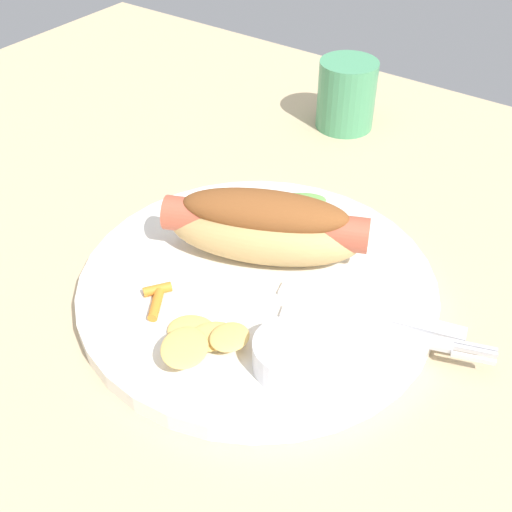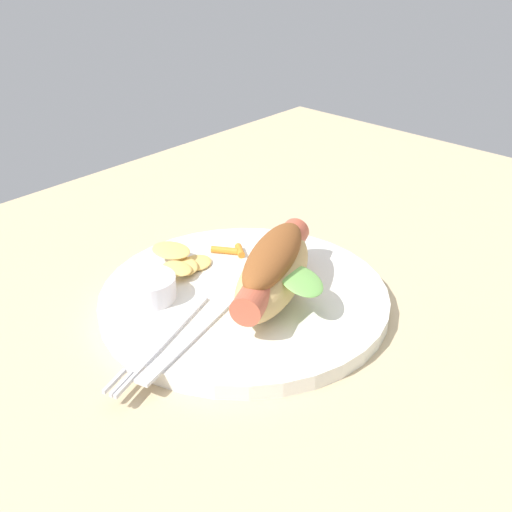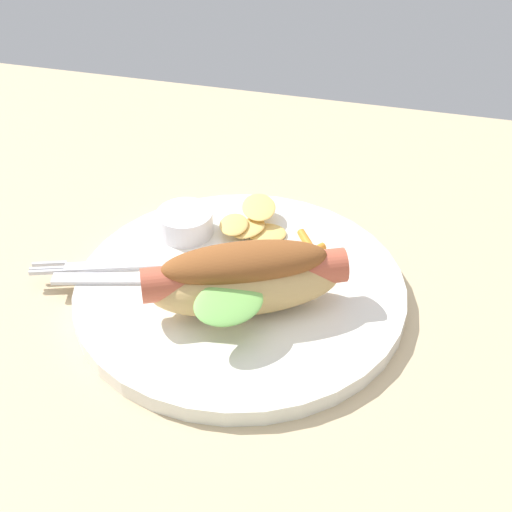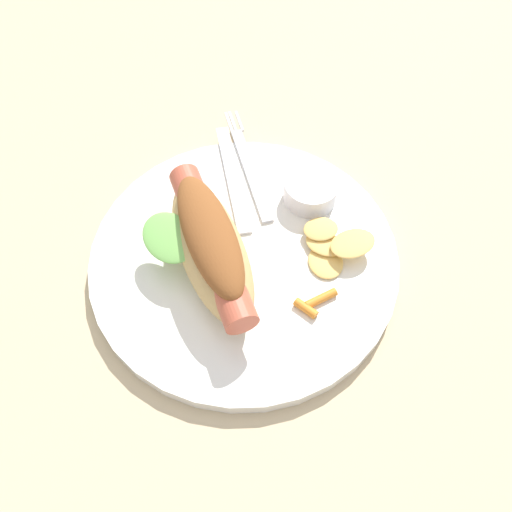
# 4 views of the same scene
# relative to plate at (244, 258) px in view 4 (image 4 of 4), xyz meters

# --- Properties ---
(ground_plane) EXTENTS (1.20, 0.90, 0.02)m
(ground_plane) POSITION_rel_plate_xyz_m (-0.02, 0.02, -0.02)
(ground_plane) COLOR tan
(plate) EXTENTS (0.30, 0.30, 0.02)m
(plate) POSITION_rel_plate_xyz_m (0.00, 0.00, 0.00)
(plate) COLOR white
(plate) RESTS_ON ground_plane
(hot_dog) EXTENTS (0.18, 0.14, 0.06)m
(hot_dog) POSITION_rel_plate_xyz_m (-0.01, 0.03, 0.04)
(hot_dog) COLOR tan
(hot_dog) RESTS_ON plate
(sauce_ramekin) EXTENTS (0.06, 0.06, 0.02)m
(sauce_ramekin) POSITION_rel_plate_xyz_m (0.07, -0.06, 0.02)
(sauce_ramekin) COLOR white
(sauce_ramekin) RESTS_ON plate
(fork) EXTENTS (0.16, 0.07, 0.00)m
(fork) POSITION_rel_plate_xyz_m (0.11, 0.00, 0.01)
(fork) COLOR silver
(fork) RESTS_ON plate
(knife) EXTENTS (0.15, 0.05, 0.00)m
(knife) POSITION_rel_plate_xyz_m (0.10, 0.02, 0.01)
(knife) COLOR silver
(knife) RESTS_ON plate
(chips_pile) EXTENTS (0.07, 0.08, 0.02)m
(chips_pile) POSITION_rel_plate_xyz_m (0.01, -0.09, 0.02)
(chips_pile) COLOR #EABD63
(chips_pile) RESTS_ON plate
(carrot_garnish) EXTENTS (0.03, 0.04, 0.01)m
(carrot_garnish) POSITION_rel_plate_xyz_m (-0.05, -0.07, 0.01)
(carrot_garnish) COLOR orange
(carrot_garnish) RESTS_ON plate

